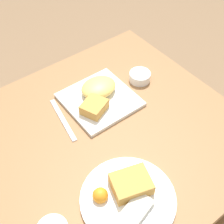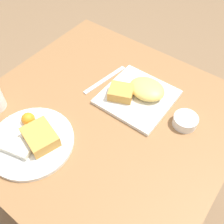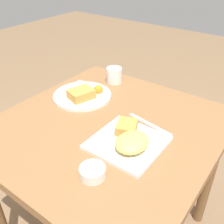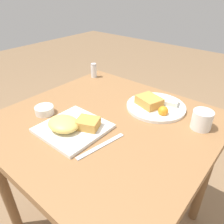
% 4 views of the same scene
% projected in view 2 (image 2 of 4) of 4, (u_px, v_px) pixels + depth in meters
% --- Properties ---
extents(ground_plane, '(8.00, 8.00, 0.00)m').
position_uv_depth(ground_plane, '(106.00, 194.00, 1.45)').
color(ground_plane, '#846647').
extents(dining_table, '(0.85, 0.83, 0.71)m').
position_uv_depth(dining_table, '(103.00, 130.00, 0.97)').
color(dining_table, olive).
rests_on(dining_table, ground_plane).
extents(plate_square_near, '(0.24, 0.24, 0.06)m').
position_uv_depth(plate_square_near, '(139.00, 93.00, 0.93)').
color(plate_square_near, white).
rests_on(plate_square_near, dining_table).
extents(plate_oval_far, '(0.27, 0.27, 0.05)m').
position_uv_depth(plate_oval_far, '(32.00, 140.00, 0.81)').
color(plate_oval_far, white).
rests_on(plate_oval_far, dining_table).
extents(sauce_ramekin, '(0.08, 0.08, 0.03)m').
position_uv_depth(sauce_ramekin, '(185.00, 121.00, 0.86)').
color(sauce_ramekin, white).
rests_on(sauce_ramekin, dining_table).
extents(butter_knife, '(0.05, 0.20, 0.00)m').
position_uv_depth(butter_knife, '(105.00, 80.00, 1.00)').
color(butter_knife, silver).
rests_on(butter_knife, dining_table).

